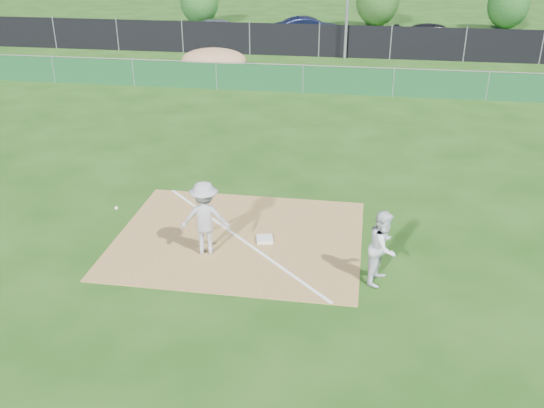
{
  "coord_description": "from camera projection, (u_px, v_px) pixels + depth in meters",
  "views": [
    {
      "loc": [
        2.89,
        -11.87,
        7.16
      ],
      "look_at": [
        0.83,
        1.0,
        1.0
      ],
      "focal_mm": 40.0,
      "sensor_mm": 36.0,
      "label": 1
    }
  ],
  "objects": [
    {
      "name": "car_mid",
      "position": [
        309.0,
        29.0,
        38.99
      ],
      "size": [
        4.6,
        2.49,
        1.44
      ],
      "primitive_type": "imported",
      "rotation": [
        0.0,
        0.0,
        1.8
      ],
      "color": "black",
      "rests_on": "parking_lot"
    },
    {
      "name": "green_fence",
      "position": [
        303.0,
        80.0,
        27.21
      ],
      "size": [
        44.0,
        0.05,
        1.2
      ],
      "primitive_type": "cube",
      "color": "#103D1D",
      "rests_on": "ground"
    },
    {
      "name": "ground",
      "position": [
        288.0,
        127.0,
        23.0
      ],
      "size": [
        90.0,
        90.0,
        0.0
      ],
      "primitive_type": "plane",
      "color": "#19400D",
      "rests_on": "ground"
    },
    {
      "name": "play_at_first",
      "position": [
        205.0,
        218.0,
        13.93
      ],
      "size": [
        2.74,
        0.84,
        1.79
      ],
      "color": "#A2A2A5",
      "rests_on": "infield_dirt"
    },
    {
      "name": "car_left",
      "position": [
        220.0,
        30.0,
        38.65
      ],
      "size": [
        4.33,
        2.08,
        1.43
      ],
      "primitive_type": "imported",
      "rotation": [
        0.0,
        0.0,
        1.48
      ],
      "color": "#B1B5B9",
      "rests_on": "parking_lot"
    },
    {
      "name": "dirt_mound",
      "position": [
        214.0,
        60.0,
        31.05
      ],
      "size": [
        3.38,
        2.6,
        1.17
      ],
      "primitive_type": "ellipsoid",
      "color": "#997149",
      "rests_on": "ground"
    },
    {
      "name": "tree_mid",
      "position": [
        378.0,
        0.0,
        43.14
      ],
      "size": [
        3.07,
        3.07,
        3.65
      ],
      "color": "#382316",
      "rests_on": "ground"
    },
    {
      "name": "runner",
      "position": [
        383.0,
        247.0,
        12.87
      ],
      "size": [
        0.84,
        0.96,
        1.67
      ],
      "primitive_type": "imported",
      "rotation": [
        0.0,
        0.0,
        1.27
      ],
      "color": "silver",
      "rests_on": "ground"
    },
    {
      "name": "tree_left",
      "position": [
        199.0,
        2.0,
        43.88
      ],
      "size": [
        2.79,
        2.79,
        3.31
      ],
      "color": "#382316",
      "rests_on": "ground"
    },
    {
      "name": "first_base",
      "position": [
        265.0,
        239.0,
        14.8
      ],
      "size": [
        0.47,
        0.47,
        0.08
      ],
      "primitive_type": "cube",
      "rotation": [
        0.0,
        0.0,
        0.24
      ],
      "color": "silver",
      "rests_on": "infield_dirt"
    },
    {
      "name": "parking_lot",
      "position": [
        325.0,
        41.0,
        39.07
      ],
      "size": [
        46.0,
        9.0,
        0.01
      ],
      "primitive_type": "cube",
      "color": "black",
      "rests_on": "ground"
    },
    {
      "name": "black_fence",
      "position": [
        319.0,
        41.0,
        34.22
      ],
      "size": [
        46.0,
        0.04,
        1.8
      ],
      "primitive_type": "cube",
      "color": "black",
      "rests_on": "ground"
    },
    {
      "name": "foul_line",
      "position": [
        239.0,
        237.0,
        14.95
      ],
      "size": [
        5.01,
        5.01,
        0.01
      ],
      "primitive_type": "cube",
      "rotation": [
        0.0,
        0.0,
        0.79
      ],
      "color": "white",
      "rests_on": "infield_dirt"
    },
    {
      "name": "infield_dirt",
      "position": [
        239.0,
        238.0,
        14.96
      ],
      "size": [
        6.0,
        5.0,
        0.02
      ],
      "primitive_type": "cube",
      "color": "olive",
      "rests_on": "ground"
    },
    {
      "name": "car_right",
      "position": [
        436.0,
        36.0,
        36.63
      ],
      "size": [
        5.26,
        3.65,
        1.41
      ],
      "primitive_type": "imported",
      "rotation": [
        0.0,
        0.0,
        1.95
      ],
      "color": "black",
      "rests_on": "parking_lot"
    },
    {
      "name": "tree_right",
      "position": [
        508.0,
        5.0,
        42.13
      ],
      "size": [
        2.83,
        2.83,
        3.36
      ],
      "color": "#382316",
      "rests_on": "ground"
    }
  ]
}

